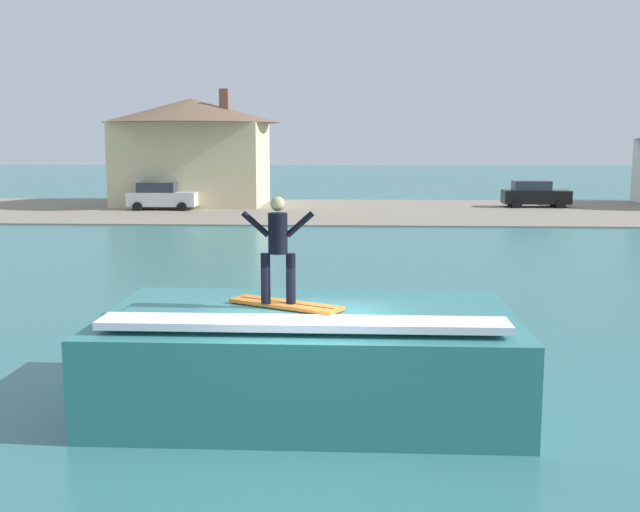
# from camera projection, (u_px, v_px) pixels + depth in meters

# --- Properties ---
(ground_plane) EXTENTS (260.00, 260.00, 0.00)m
(ground_plane) POSITION_uv_depth(u_px,v_px,m) (305.00, 431.00, 12.29)
(ground_plane) COLOR #326E71
(wave_crest) EXTENTS (7.07, 4.22, 1.84)m
(wave_crest) POSITION_uv_depth(u_px,v_px,m) (309.00, 356.00, 13.40)
(wave_crest) COLOR teal
(wave_crest) RESTS_ON ground_plane
(surfboard) EXTENTS (2.00, 1.38, 0.06)m
(surfboard) POSITION_uv_depth(u_px,v_px,m) (286.00, 304.00, 12.90)
(surfboard) COLOR orange
(surfboard) RESTS_ON wave_crest
(surfer) EXTENTS (1.21, 0.32, 1.78)m
(surfer) POSITION_uv_depth(u_px,v_px,m) (278.00, 244.00, 12.68)
(surfer) COLOR black
(surfer) RESTS_ON surfboard
(shoreline_bank) EXTENTS (120.00, 17.79, 0.09)m
(shoreline_bank) POSITION_uv_depth(u_px,v_px,m) (347.00, 211.00, 49.86)
(shoreline_bank) COLOR gray
(shoreline_bank) RESTS_ON ground_plane
(car_near_shore) EXTENTS (4.42, 2.12, 1.86)m
(car_near_shore) POSITION_uv_depth(u_px,v_px,m) (162.00, 196.00, 50.15)
(car_near_shore) COLOR silver
(car_near_shore) RESTS_ON ground_plane
(car_far_shore) EXTENTS (4.43, 2.06, 1.86)m
(car_far_shore) POSITION_uv_depth(u_px,v_px,m) (535.00, 194.00, 52.01)
(car_far_shore) COLOR black
(car_far_shore) RESTS_ON ground_plane
(house_with_chimney) EXTENTS (12.28, 12.28, 7.99)m
(house_with_chimney) POSITION_uv_depth(u_px,v_px,m) (193.00, 145.00, 53.84)
(house_with_chimney) COLOR beige
(house_with_chimney) RESTS_ON ground_plane
(tree_tall_bare) EXTENTS (3.13, 3.13, 5.90)m
(tree_tall_bare) POSITION_uv_depth(u_px,v_px,m) (225.00, 144.00, 55.23)
(tree_tall_bare) COLOR brown
(tree_tall_bare) RESTS_ON ground_plane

